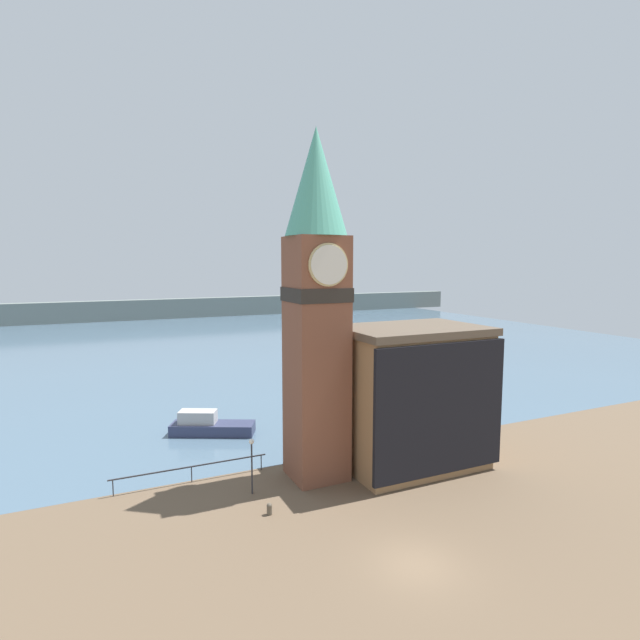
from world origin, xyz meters
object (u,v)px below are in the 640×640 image
(pier_building, at_px, (411,396))
(boat_near, at_px, (209,426))
(lamp_post, at_px, (252,455))
(mooring_bollard_near, at_px, (269,508))
(clock_tower, at_px, (316,297))

(pier_building, relative_size, boat_near, 1.41)
(pier_building, bearing_deg, lamp_post, 178.83)
(mooring_bollard_near, distance_m, lamp_post, 3.58)
(pier_building, distance_m, mooring_bollard_near, 12.58)
(boat_near, bearing_deg, mooring_bollard_near, -63.21)
(clock_tower, xyz_separation_m, boat_near, (-4.74, 11.26, -11.29))
(boat_near, xyz_separation_m, mooring_bollard_near, (0.19, -14.82, -0.36))
(clock_tower, bearing_deg, pier_building, -7.54)
(boat_near, distance_m, mooring_bollard_near, 14.82)
(pier_building, relative_size, mooring_bollard_near, 14.53)
(clock_tower, distance_m, pier_building, 9.92)
(pier_building, bearing_deg, mooring_bollard_near, -166.92)
(clock_tower, relative_size, boat_near, 3.21)
(clock_tower, distance_m, boat_near, 16.63)
(clock_tower, xyz_separation_m, lamp_post, (-4.67, -0.68, -9.53))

